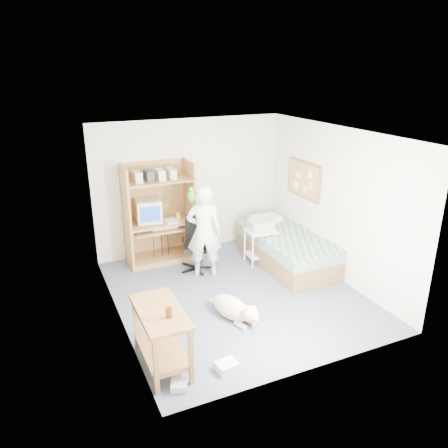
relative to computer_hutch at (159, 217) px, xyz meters
name	(u,v)px	position (x,y,z in m)	size (l,w,h in m)	color
floor	(236,293)	(0.70, -1.74, -0.82)	(4.00, 4.00, 0.00)	#464E5F
wall_back	(190,186)	(0.70, 0.26, 0.43)	(3.60, 0.02, 2.50)	silver
wall_right	(336,204)	(2.50, -1.74, 0.43)	(0.02, 4.00, 2.50)	silver
wall_left	(114,237)	(-1.10, -1.74, 0.43)	(0.02, 4.00, 2.50)	silver
ceiling	(238,133)	(0.70, -1.74, 1.68)	(3.60, 4.00, 0.02)	white
computer_hutch	(159,217)	(0.00, 0.00, 0.00)	(1.20, 0.63, 1.80)	brown
bed	(286,249)	(2.00, -1.12, -0.53)	(1.02, 2.02, 0.66)	brown
side_desk	(161,329)	(-0.85, -2.94, -0.33)	(0.50, 1.00, 0.75)	brown
corkboard	(304,180)	(2.47, -0.84, 0.63)	(0.04, 0.94, 0.66)	#9D7D46
office_chair	(196,250)	(0.47, -0.63, -0.48)	(0.54, 0.55, 0.95)	black
person	(204,232)	(0.50, -0.93, -0.03)	(0.58, 0.38, 1.58)	silver
parrot	(191,195)	(0.30, -0.91, 0.62)	(0.12, 0.20, 0.32)	#159218
dog	(234,308)	(0.36, -2.38, -0.66)	(0.51, 0.98, 0.38)	beige
printer_cart	(260,241)	(1.61, -0.86, -0.41)	(0.55, 0.45, 0.63)	white
printer	(261,225)	(1.61, -0.86, -0.10)	(0.42, 0.32, 0.18)	#AFAFAA
crt_monitor	(148,210)	(-0.19, 0.01, 0.15)	(0.47, 0.49, 0.40)	beige
keyboard	(164,228)	(0.05, -0.16, -0.15)	(0.45, 0.16, 0.03)	beige
pencil_cup	(178,216)	(0.33, -0.09, 0.00)	(0.08, 0.08, 0.12)	gold
drink_glass	(169,312)	(-0.80, -3.12, -0.01)	(0.08, 0.08, 0.12)	#44210A
floor_box_a	(227,366)	(-0.19, -3.34, -0.77)	(0.25, 0.20, 0.10)	silver
floor_box_b	(179,384)	(-0.80, -3.39, -0.78)	(0.18, 0.22, 0.08)	#B2B2AD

